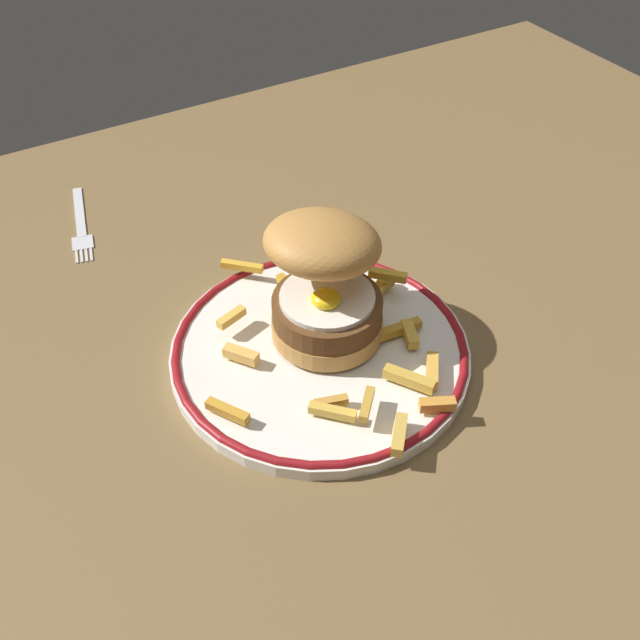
% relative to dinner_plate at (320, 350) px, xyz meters
% --- Properties ---
extents(ground_plane, '(1.41, 1.06, 0.04)m').
position_rel_dinner_plate_xyz_m(ground_plane, '(-0.01, -0.02, -0.03)').
color(ground_plane, brown).
extents(dinner_plate, '(0.27, 0.27, 0.02)m').
position_rel_dinner_plate_xyz_m(dinner_plate, '(0.00, 0.00, 0.00)').
color(dinner_plate, white).
rests_on(dinner_plate, ground_plane).
extents(burger, '(0.15, 0.14, 0.12)m').
position_rel_dinner_plate_xyz_m(burger, '(0.02, 0.02, 0.06)').
color(burger, '#BD8542').
rests_on(burger, dinner_plate).
extents(fries_pile, '(0.23, 0.28, 0.02)m').
position_rel_dinner_plate_xyz_m(fries_pile, '(0.02, -0.02, 0.01)').
color(fries_pile, gold).
rests_on(fries_pile, dinner_plate).
extents(fork, '(0.05, 0.14, 0.00)m').
position_rel_dinner_plate_xyz_m(fork, '(-0.13, 0.31, -0.01)').
color(fork, silver).
rests_on(fork, ground_plane).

